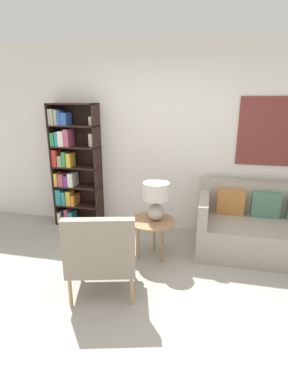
# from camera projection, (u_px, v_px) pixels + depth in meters

# --- Properties ---
(ground_plane) EXTENTS (14.00, 14.00, 0.00)m
(ground_plane) POSITION_uv_depth(u_px,v_px,m) (114.00, 308.00, 2.90)
(ground_plane) COLOR #9E998E
(wall_back) EXTENTS (6.40, 0.08, 2.70)m
(wall_back) POSITION_uv_depth(u_px,v_px,m) (156.00, 140.00, 4.37)
(wall_back) COLOR silver
(wall_back) RESTS_ON ground_plane
(bookshelf) EXTENTS (0.72, 0.30, 1.87)m
(bookshelf) POSITION_uv_depth(u_px,v_px,m) (71.00, 167.00, 4.60)
(bookshelf) COLOR black
(bookshelf) RESTS_ON ground_plane
(armchair) EXTENTS (0.80, 0.74, 0.90)m
(armchair) POSITION_uv_depth(u_px,v_px,m) (101.00, 253.00, 2.93)
(armchair) COLOR tan
(armchair) RESTS_ON ground_plane
(couch) EXTENTS (1.72, 0.94, 0.87)m
(couch) POSITION_uv_depth(u_px,v_px,m) (265.00, 227.00, 3.91)
(couch) COLOR #9E9384
(couch) RESTS_ON ground_plane
(side_table) EXTENTS (0.58, 0.58, 0.51)m
(side_table) POSITION_uv_depth(u_px,v_px,m) (152.00, 224.00, 3.68)
(side_table) COLOR #99704C
(side_table) RESTS_ON ground_plane
(table_lamp) EXTENTS (0.32, 0.32, 0.48)m
(table_lamp) POSITION_uv_depth(u_px,v_px,m) (156.00, 197.00, 3.59)
(table_lamp) COLOR #A59E93
(table_lamp) RESTS_ON side_table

